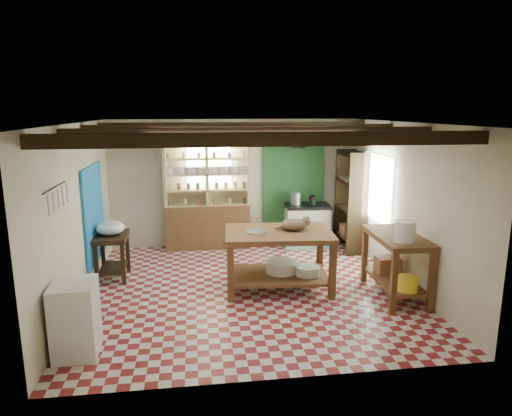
{
  "coord_description": "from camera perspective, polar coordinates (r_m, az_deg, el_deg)",
  "views": [
    {
      "loc": [
        -0.83,
        -6.76,
        2.8
      ],
      "look_at": [
        0.16,
        0.3,
        1.25
      ],
      "focal_mm": 32.0,
      "sensor_mm": 36.0,
      "label": 1
    }
  ],
  "objects": [
    {
      "name": "wall_right",
      "position": [
        7.68,
        17.9,
        0.43
      ],
      "size": [
        0.04,
        5.0,
        2.6
      ],
      "primitive_type": "cube",
      "color": "beige",
      "rests_on": "floor"
    },
    {
      "name": "yellow_tub",
      "position": [
        6.93,
        18.41,
        -8.96
      ],
      "size": [
        0.31,
        0.31,
        0.22
      ],
      "primitive_type": "cylinder",
      "rotation": [
        0.0,
        0.0,
        -0.04
      ],
      "color": "yellow",
      "rests_on": "right_counter"
    },
    {
      "name": "wall_back",
      "position": [
        9.41,
        -2.82,
        3.11
      ],
      "size": [
        5.0,
        0.04,
        2.6
      ],
      "primitive_type": "cube",
      "color": "beige",
      "rests_on": "floor"
    },
    {
      "name": "kettle_left",
      "position": [
        9.34,
        4.96,
        1.15
      ],
      "size": [
        0.23,
        0.23,
        0.24
      ],
      "primitive_type": "cylinder",
      "rotation": [
        0.0,
        0.0,
        -0.08
      ],
      "color": "#B5B6BD",
      "rests_on": "stove"
    },
    {
      "name": "white_bucket",
      "position": [
        6.77,
        18.1,
        -2.8
      ],
      "size": [
        0.31,
        0.31,
        0.3
      ],
      "primitive_type": "cylinder",
      "rotation": [
        0.0,
        0.0,
        -0.04
      ],
      "color": "silver",
      "rests_on": "right_counter"
    },
    {
      "name": "window_right",
      "position": [
        8.55,
        14.94,
        2.45
      ],
      "size": [
        0.02,
        1.3,
        1.2
      ],
      "primitive_type": "cube",
      "color": "silver",
      "rests_on": "wall_right"
    },
    {
      "name": "blue_wall_patch",
      "position": [
        8.01,
        -19.59,
        -0.68
      ],
      "size": [
        0.04,
        1.4,
        1.6
      ],
      "primitive_type": "cube",
      "color": "#1871B6",
      "rests_on": "wall_left"
    },
    {
      "name": "basin_large",
      "position": [
        7.34,
        3.16,
        -7.34
      ],
      "size": [
        0.54,
        0.54,
        0.17
      ],
      "primitive_type": "cylinder",
      "rotation": [
        0.0,
        0.0,
        -0.08
      ],
      "color": "silver",
      "rests_on": "work_table"
    },
    {
      "name": "kettle_right",
      "position": [
        9.4,
        7.07,
        0.97
      ],
      "size": [
        0.15,
        0.15,
        0.18
      ],
      "primitive_type": "cylinder",
      "rotation": [
        0.0,
        0.0,
        -0.08
      ],
      "color": "black",
      "rests_on": "stove"
    },
    {
      "name": "wall_front",
      "position": [
        4.59,
        2.89,
        -6.8
      ],
      "size": [
        5.0,
        0.04,
        2.6
      ],
      "primitive_type": "cube",
      "color": "beige",
      "rests_on": "floor"
    },
    {
      "name": "enamel_bowl",
      "position": [
        7.9,
        -17.72,
        -2.38
      ],
      "size": [
        0.47,
        0.47,
        0.23
      ],
      "primitive_type": "ellipsoid",
      "rotation": [
        0.0,
        0.0,
        0.02
      ],
      "color": "silver",
      "rests_on": "prep_table"
    },
    {
      "name": "shelving_unit",
      "position": [
        9.23,
        -6.1,
        1.61
      ],
      "size": [
        1.7,
        0.34,
        2.2
      ],
      "primitive_type": "cube",
      "color": "#D9BB7D",
      "rests_on": "floor"
    },
    {
      "name": "wicker_basket",
      "position": [
        7.57,
        16.14,
        -6.84
      ],
      "size": [
        0.38,
        0.31,
        0.25
      ],
      "primitive_type": "cube",
      "rotation": [
        0.0,
        0.0,
        -0.04
      ],
      "color": "#94623C",
      "rests_on": "right_counter"
    },
    {
      "name": "ceiling",
      "position": [
        6.81,
        -0.99,
        10.61
      ],
      "size": [
        5.0,
        5.0,
        0.02
      ],
      "primitive_type": "cube",
      "color": "#504F55",
      "rests_on": "wall_back"
    },
    {
      "name": "green_wall_patch",
      "position": [
        9.58,
        4.68,
        2.95
      ],
      "size": [
        1.3,
        0.04,
        2.3
      ],
      "primitive_type": "cube",
      "color": "#1E4B21",
      "rests_on": "wall_back"
    },
    {
      "name": "tall_rack",
      "position": [
        9.28,
        11.77,
        0.85
      ],
      "size": [
        0.4,
        0.86,
        2.0
      ],
      "primitive_type": "cube",
      "color": "#302010",
      "rests_on": "floor"
    },
    {
      "name": "floor",
      "position": [
        7.36,
        -0.92,
        -10.14
      ],
      "size": [
        5.0,
        5.0,
        0.02
      ],
      "primitive_type": "cube",
      "color": "maroon",
      "rests_on": "ground"
    },
    {
      "name": "steel_tray",
      "position": [
        7.03,
        0.06,
        -3.0
      ],
      "size": [
        0.33,
        0.33,
        0.02
      ],
      "primitive_type": "cylinder",
      "rotation": [
        0.0,
        0.0,
        -0.08
      ],
      "color": "#B5B6BD",
      "rests_on": "work_table"
    },
    {
      "name": "cat",
      "position": [
        7.16,
        4.82,
        -2.04
      ],
      "size": [
        0.45,
        0.36,
        0.19
      ],
      "primitive_type": "ellipsoid",
      "rotation": [
        0.0,
        0.0,
        0.09
      ],
      "color": "#87664E",
      "rests_on": "work_table"
    },
    {
      "name": "prep_table",
      "position": [
        8.04,
        -17.49,
        -5.81
      ],
      "size": [
        0.53,
        0.76,
        0.76
      ],
      "primitive_type": "cube",
      "rotation": [
        0.0,
        0.0,
        0.02
      ],
      "color": "#302010",
      "rests_on": "floor"
    },
    {
      "name": "basin_small",
      "position": [
        7.26,
        6.46,
        -7.78
      ],
      "size": [
        0.42,
        0.42,
        0.14
      ],
      "primitive_type": "cylinder",
      "rotation": [
        0.0,
        0.0,
        -0.08
      ],
      "color": "silver",
      "rests_on": "work_table"
    },
    {
      "name": "wall_left",
      "position": [
        7.12,
        -21.35,
        -0.72
      ],
      "size": [
        0.04,
        5.0,
        2.6
      ],
      "primitive_type": "cube",
      "color": "beige",
      "rests_on": "floor"
    },
    {
      "name": "window_back",
      "position": [
        9.31,
        -5.91,
        5.44
      ],
      "size": [
        0.9,
        0.02,
        0.8
      ],
      "primitive_type": "cube",
      "color": "silver",
      "rests_on": "wall_back"
    },
    {
      "name": "work_table",
      "position": [
        7.24,
        2.82,
        -6.49
      ],
      "size": [
        1.74,
        1.23,
        0.94
      ],
      "primitive_type": "cube",
      "rotation": [
        0.0,
        0.0,
        -0.08
      ],
      "color": "brown",
      "rests_on": "floor"
    },
    {
      "name": "right_counter",
      "position": [
        7.28,
        17.05,
        -6.86
      ],
      "size": [
        0.72,
        1.37,
        0.96
      ],
      "primitive_type": "cube",
      "rotation": [
        0.0,
        0.0,
        -0.04
      ],
      "color": "brown",
      "rests_on": "floor"
    },
    {
      "name": "utensil_rail",
      "position": [
        5.88,
        -23.76,
        1.25
      ],
      "size": [
        0.06,
        0.9,
        0.28
      ],
      "primitive_type": "cube",
      "color": "black",
      "rests_on": "wall_left"
    },
    {
      "name": "white_cabinet",
      "position": [
        5.8,
        -21.64,
        -12.71
      ],
      "size": [
        0.51,
        0.6,
        0.86
      ],
      "primitive_type": "cube",
      "rotation": [
        0.0,
        0.0,
        0.04
      ],
      "color": "silver",
      "rests_on": "floor"
    },
    {
      "name": "stove",
      "position": [
        9.5,
        6.39,
        -2.17
      ],
      "size": [
        0.95,
        0.68,
        0.88
      ],
      "primitive_type": "cube",
      "rotation": [
        0.0,
        0.0,
        -0.08
      ],
      "color": "beige",
      "rests_on": "floor"
    },
    {
      "name": "ceiling_beams",
      "position": [
        6.82,
        -0.99,
        9.6
      ],
      "size": [
        5.0,
        3.8,
        0.15
      ],
      "primitive_type": "cube",
      "color": "#302010",
      "rests_on": "ceiling"
    },
    {
      "name": "pot_rack",
      "position": [
        9.07,
        5.36,
        8.32
      ],
      "size": [
        0.86,
        0.12,
        0.36
      ],
      "primitive_type": "cube",
      "color": "black",
      "rests_on": "ceiling"
    }
  ]
}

